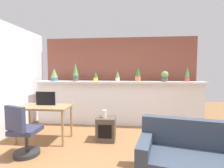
{
  "coord_description": "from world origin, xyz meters",
  "views": [
    {
      "loc": [
        0.3,
        -2.55,
        1.47
      ],
      "look_at": [
        -0.06,
        1.05,
        1.21
      ],
      "focal_mm": 26.86,
      "sensor_mm": 36.0,
      "label": 1
    }
  ],
  "objects_px": {
    "vase_on_shelf": "(104,114)",
    "couch": "(200,164)",
    "potted_plant_2": "(96,77)",
    "side_cube_shelf": "(106,129)",
    "potted_plant_3": "(118,76)",
    "potted_plant_5": "(165,76)",
    "office_chair": "(23,135)",
    "potted_plant_0": "(54,74)",
    "potted_plant_4": "(138,74)",
    "potted_plant_1": "(76,73)",
    "tv_monitor": "(46,98)",
    "potted_plant_6": "(187,75)",
    "desk": "(44,110)"
  },
  "relations": [
    {
      "from": "potted_plant_4",
      "to": "desk",
      "type": "distance_m",
      "value": 2.47
    },
    {
      "from": "potted_plant_2",
      "to": "couch",
      "type": "distance_m",
      "value": 3.16
    },
    {
      "from": "potted_plant_0",
      "to": "tv_monitor",
      "type": "height_order",
      "value": "potted_plant_0"
    },
    {
      "from": "potted_plant_3",
      "to": "desk",
      "type": "height_order",
      "value": "potted_plant_3"
    },
    {
      "from": "tv_monitor",
      "to": "vase_on_shelf",
      "type": "relative_size",
      "value": 2.62
    },
    {
      "from": "potted_plant_0",
      "to": "potted_plant_4",
      "type": "xyz_separation_m",
      "value": [
        2.32,
        0.03,
        0.01
      ]
    },
    {
      "from": "tv_monitor",
      "to": "vase_on_shelf",
      "type": "xyz_separation_m",
      "value": [
        1.28,
        0.03,
        -0.32
      ]
    },
    {
      "from": "potted_plant_1",
      "to": "potted_plant_3",
      "type": "distance_m",
      "value": 1.16
    },
    {
      "from": "potted_plant_2",
      "to": "desk",
      "type": "relative_size",
      "value": 0.24
    },
    {
      "from": "vase_on_shelf",
      "to": "side_cube_shelf",
      "type": "bearing_deg",
      "value": 51.55
    },
    {
      "from": "potted_plant_3",
      "to": "potted_plant_6",
      "type": "distance_m",
      "value": 1.82
    },
    {
      "from": "tv_monitor",
      "to": "office_chair",
      "type": "height_order",
      "value": "tv_monitor"
    },
    {
      "from": "potted_plant_5",
      "to": "office_chair",
      "type": "relative_size",
      "value": 0.3
    },
    {
      "from": "potted_plant_4",
      "to": "tv_monitor",
      "type": "distance_m",
      "value": 2.37
    },
    {
      "from": "office_chair",
      "to": "potted_plant_6",
      "type": "bearing_deg",
      "value": 29.65
    },
    {
      "from": "potted_plant_4",
      "to": "tv_monitor",
      "type": "bearing_deg",
      "value": -151.38
    },
    {
      "from": "potted_plant_0",
      "to": "potted_plant_6",
      "type": "distance_m",
      "value": 3.6
    },
    {
      "from": "potted_plant_5",
      "to": "tv_monitor",
      "type": "xyz_separation_m",
      "value": [
        -2.72,
        -1.04,
        -0.47
      ]
    },
    {
      "from": "potted_plant_2",
      "to": "potted_plant_3",
      "type": "bearing_deg",
      "value": 0.19
    },
    {
      "from": "potted_plant_0",
      "to": "potted_plant_1",
      "type": "distance_m",
      "value": 0.63
    },
    {
      "from": "potted_plant_5",
      "to": "side_cube_shelf",
      "type": "relative_size",
      "value": 0.55
    },
    {
      "from": "potted_plant_1",
      "to": "side_cube_shelf",
      "type": "height_order",
      "value": "potted_plant_1"
    },
    {
      "from": "potted_plant_2",
      "to": "potted_plant_4",
      "type": "xyz_separation_m",
      "value": [
        1.15,
        0.01,
        0.06
      ]
    },
    {
      "from": "potted_plant_2",
      "to": "tv_monitor",
      "type": "relative_size",
      "value": 0.61
    },
    {
      "from": "potted_plant_3",
      "to": "vase_on_shelf",
      "type": "distance_m",
      "value": 1.34
    },
    {
      "from": "potted_plant_2",
      "to": "couch",
      "type": "relative_size",
      "value": 0.15
    },
    {
      "from": "potted_plant_5",
      "to": "potted_plant_3",
      "type": "bearing_deg",
      "value": 177.11
    },
    {
      "from": "vase_on_shelf",
      "to": "couch",
      "type": "height_order",
      "value": "couch"
    },
    {
      "from": "potted_plant_1",
      "to": "office_chair",
      "type": "xyz_separation_m",
      "value": [
        -0.35,
        -1.83,
        -1.04
      ]
    },
    {
      "from": "potted_plant_5",
      "to": "potted_plant_0",
      "type": "bearing_deg",
      "value": 179.27
    },
    {
      "from": "potted_plant_3",
      "to": "couch",
      "type": "bearing_deg",
      "value": -62.47
    },
    {
      "from": "potted_plant_2",
      "to": "potted_plant_3",
      "type": "xyz_separation_m",
      "value": [
        0.61,
        0.0,
        0.02
      ]
    },
    {
      "from": "side_cube_shelf",
      "to": "vase_on_shelf",
      "type": "bearing_deg",
      "value": -128.45
    },
    {
      "from": "potted_plant_4",
      "to": "desk",
      "type": "relative_size",
      "value": 0.35
    },
    {
      "from": "potted_plant_3",
      "to": "potted_plant_5",
      "type": "height_order",
      "value": "potted_plant_3"
    },
    {
      "from": "tv_monitor",
      "to": "office_chair",
      "type": "distance_m",
      "value": 0.93
    },
    {
      "from": "potted_plant_5",
      "to": "couch",
      "type": "height_order",
      "value": "potted_plant_5"
    },
    {
      "from": "potted_plant_1",
      "to": "potted_plant_4",
      "type": "bearing_deg",
      "value": 1.77
    },
    {
      "from": "side_cube_shelf",
      "to": "couch",
      "type": "distance_m",
      "value": 1.93
    },
    {
      "from": "potted_plant_4",
      "to": "tv_monitor",
      "type": "xyz_separation_m",
      "value": [
        -2.03,
        -1.11,
        -0.51
      ]
    },
    {
      "from": "potted_plant_6",
      "to": "vase_on_shelf",
      "type": "bearing_deg",
      "value": -151.88
    },
    {
      "from": "potted_plant_1",
      "to": "couch",
      "type": "xyz_separation_m",
      "value": [
        2.38,
        -2.3,
        -1.15
      ]
    },
    {
      "from": "potted_plant_1",
      "to": "office_chair",
      "type": "relative_size",
      "value": 0.54
    },
    {
      "from": "potted_plant_2",
      "to": "side_cube_shelf",
      "type": "distance_m",
      "value": 1.56
    },
    {
      "from": "potted_plant_3",
      "to": "vase_on_shelf",
      "type": "bearing_deg",
      "value": -101.16
    },
    {
      "from": "potted_plant_3",
      "to": "office_chair",
      "type": "height_order",
      "value": "potted_plant_3"
    },
    {
      "from": "potted_plant_2",
      "to": "side_cube_shelf",
      "type": "relative_size",
      "value": 0.52
    },
    {
      "from": "potted_plant_2",
      "to": "tv_monitor",
      "type": "height_order",
      "value": "potted_plant_2"
    },
    {
      "from": "tv_monitor",
      "to": "side_cube_shelf",
      "type": "xyz_separation_m",
      "value": [
        1.31,
        0.07,
        -0.65
      ]
    },
    {
      "from": "desk",
      "to": "vase_on_shelf",
      "type": "relative_size",
      "value": 6.8
    }
  ]
}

